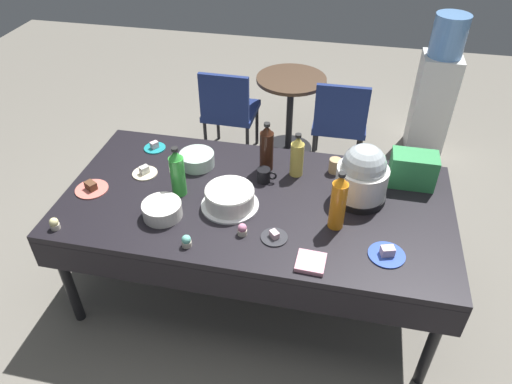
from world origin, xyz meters
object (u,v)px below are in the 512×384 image
cupcake_rose (186,241)px  coffee_mug_black (264,175)px  maroon_chair_right (340,120)px  maroon_chair_left (229,108)px  soda_bottle_cola (267,148)px  coffee_mug_tan (336,166)px  glass_salad_bowl (197,159)px  soda_bottle_lime_soda (177,173)px  potluck_table (256,207)px  dessert_plate_cobalt (387,254)px  dessert_plate_cream (145,172)px  dessert_plate_charcoal (274,236)px  water_cooler (435,90)px  dessert_plate_coral (91,188)px  cupcake_cocoa (242,230)px  soda_carton (413,169)px  cupcake_lemon (54,224)px  ceramic_snack_bowl (162,210)px  slow_cooker (362,176)px  soda_bottle_orange_juice (338,202)px  round_cafe_table (290,101)px  frosted_layer_cake (230,198)px  dessert_plate_teal (155,147)px  soda_bottle_ginger_ale (297,156)px

cupcake_rose → coffee_mug_black: coffee_mug_black is taller
maroon_chair_right → maroon_chair_left: bearing=180.0°
soda_bottle_cola → coffee_mug_tan: (0.42, 0.05, -0.10)m
glass_salad_bowl → soda_bottle_lime_soda: bearing=-92.9°
potluck_table → dessert_plate_cobalt: size_ratio=11.92×
coffee_mug_black → maroon_chair_left: size_ratio=0.14×
dessert_plate_cream → dessert_plate_charcoal: (0.87, -0.39, -0.00)m
soda_bottle_lime_soda → coffee_mug_black: size_ratio=2.59×
water_cooler → dessert_plate_coral: bearing=-135.4°
cupcake_cocoa → soda_carton: soda_carton is taller
cupcake_lemon → cupcake_cocoa: (0.98, 0.16, 0.00)m
ceramic_snack_bowl → soda_carton: soda_carton is taller
dessert_plate_charcoal → maroon_chair_right: bearing=82.2°
cupcake_rose → water_cooler: size_ratio=0.05×
slow_cooker → soda_bottle_orange_juice: (-0.11, -0.26, 0.00)m
soda_carton → coffee_mug_black: bearing=-169.7°
dessert_plate_cobalt → dessert_plate_cream: size_ratio=1.22×
potluck_table → soda_bottle_lime_soda: soda_bottle_lime_soda is taller
round_cafe_table → potluck_table: bearing=-88.3°
dessert_plate_coral → soda_carton: bearing=13.9°
frosted_layer_cake → dessert_plate_teal: bearing=143.4°
dessert_plate_coral → glass_salad_bowl: bearing=34.8°
dessert_plate_coral → dessert_plate_teal: bearing=68.2°
maroon_chair_right → round_cafe_table: 0.50m
water_cooler → cupcake_cocoa: bearing=-117.5°
frosted_layer_cake → dessert_plate_cobalt: size_ratio=1.75×
dessert_plate_cobalt → soda_bottle_lime_soda: bearing=167.2°
dessert_plate_teal → coffee_mug_black: bearing=-14.6°
soda_bottle_cola → soda_bottle_orange_juice: soda_bottle_orange_juice is taller
cupcake_rose → soda_bottle_lime_soda: 0.45m
cupcake_rose → soda_bottle_cola: size_ratio=0.21×
coffee_mug_black → dessert_plate_teal: bearing=165.4°
cupcake_lemon → cupcake_rose: size_ratio=1.00×
soda_bottle_ginger_ale → maroon_chair_right: soda_bottle_ginger_ale is taller
soda_bottle_ginger_ale → frosted_layer_cake: bearing=-130.0°
slow_cooker → round_cafe_table: bearing=111.5°
potluck_table → round_cafe_table: 1.71m
cupcake_cocoa → water_cooler: size_ratio=0.05×
water_cooler → ceramic_snack_bowl: bearing=-126.3°
cupcake_cocoa → maroon_chair_left: size_ratio=0.08×
dessert_plate_charcoal → soda_bottle_lime_soda: size_ratio=0.45×
slow_cooker → coffee_mug_tan: size_ratio=3.06×
dessert_plate_charcoal → cupcake_rose: 0.45m
dessert_plate_teal → ceramic_snack_bowl: bearing=-64.9°
dessert_plate_cream → maroon_chair_left: bearing=83.3°
dessert_plate_cobalt → cupcake_lemon: 1.72m
soda_carton → ceramic_snack_bowl: bearing=-156.6°
slow_cooker → cupcake_rose: slow_cooker is taller
cupcake_rose → cupcake_cocoa: same height
maroon_chair_right → dessert_plate_coral: bearing=-130.5°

